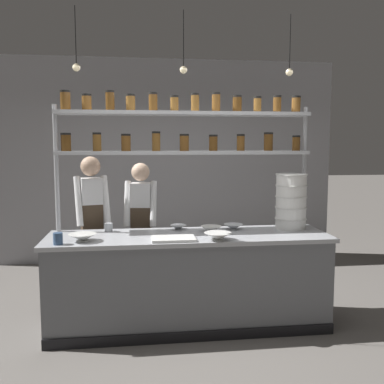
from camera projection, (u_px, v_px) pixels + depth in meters
The scene contains 16 objects.
ground_plane at pixel (189, 325), 4.26m from camera, with size 40.00×40.00×0.00m, color slate.
back_wall at pixel (169, 161), 6.60m from camera, with size 5.14×0.12×3.08m, color #939399.
prep_counter at pixel (189, 280), 4.21m from camera, with size 2.74×0.76×0.92m.
spice_shelf_unit at pixel (183, 136), 4.38m from camera, with size 2.62×0.28×2.33m.
chef_left at pixel (92, 221), 4.65m from camera, with size 0.41×0.34×1.67m.
chef_center at pixel (141, 224), 4.82m from camera, with size 0.38×0.30×1.59m.
container_stack at pixel (291, 201), 4.43m from camera, with size 0.33×0.33×0.57m.
cutting_board at pixel (173, 239), 3.93m from camera, with size 0.40×0.26×0.02m.
prep_bowl_near_left at pixel (178, 227), 4.41m from camera, with size 0.17×0.17×0.05m.
prep_bowl_center_front at pixel (211, 229), 4.29m from camera, with size 0.21×0.21×0.06m.
prep_bowl_center_back at pixel (82, 238), 3.87m from camera, with size 0.25×0.25×0.07m.
prep_bowl_near_right at pixel (218, 236), 3.92m from camera, with size 0.25×0.25×0.07m.
prep_bowl_far_left at pixel (233, 227), 4.42m from camera, with size 0.20×0.20×0.05m.
serving_cup_front at pixel (58, 239), 3.74m from camera, with size 0.08×0.08×0.10m.
serving_cup_by_board at pixel (109, 227), 4.31m from camera, with size 0.08×0.08×0.08m.
pendant_light_row at pixel (185, 67), 3.99m from camera, with size 2.07×0.07×0.58m.
Camera 1 is at (-0.49, -4.06, 1.79)m, focal length 40.00 mm.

